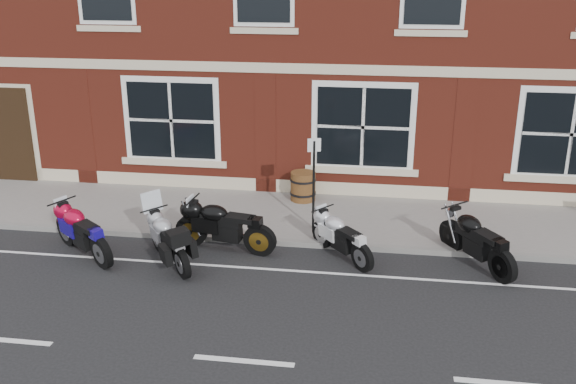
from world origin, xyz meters
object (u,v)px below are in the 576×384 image
object	(u,v)px
moto_touring_silver	(169,237)
moto_sport_red	(83,230)
moto_sport_silver	(342,235)
moto_sport_black	(223,224)
barrel_planter	(303,186)
moto_naked_black	(477,238)
parking_sign	(314,177)

from	to	relation	value
moto_touring_silver	moto_sport_red	xyz separation A→B (m)	(-1.91, 0.07, 0.02)
moto_touring_silver	moto_sport_silver	bearing A→B (deg)	-25.84
moto_sport_red	moto_sport_silver	distance (m)	5.43
moto_sport_red	moto_sport_black	distance (m)	2.94
moto_touring_silver	barrel_planter	bearing A→B (deg)	21.04
moto_naked_black	barrel_planter	world-z (taller)	moto_naked_black
moto_sport_red	moto_sport_black	xyz separation A→B (m)	(2.85, 0.70, 0.02)
moto_sport_red	moto_sport_silver	bearing A→B (deg)	-44.76
moto_sport_black	barrel_planter	xyz separation A→B (m)	(1.34, 3.00, -0.11)
moto_touring_silver	moto_sport_red	bearing A→B (deg)	140.16
moto_sport_red	parking_sign	xyz separation A→B (m)	(4.66, 1.89, 0.76)
moto_touring_silver	barrel_planter	world-z (taller)	moto_touring_silver
moto_touring_silver	moto_sport_black	world-z (taller)	moto_touring_silver
barrel_planter	parking_sign	bearing A→B (deg)	-75.73
moto_sport_silver	moto_sport_red	bearing A→B (deg)	146.06
moto_sport_black	moto_sport_silver	world-z (taller)	moto_sport_black
moto_sport_red	moto_sport_black	size ratio (longest dim) A/B	0.81
moto_sport_black	barrel_planter	world-z (taller)	moto_sport_black
moto_sport_silver	parking_sign	bearing A→B (deg)	79.82
moto_touring_silver	barrel_planter	xyz separation A→B (m)	(2.29, 3.77, -0.07)
moto_sport_silver	barrel_planter	distance (m)	3.27
moto_touring_silver	moto_naked_black	world-z (taller)	moto_touring_silver
moto_naked_black	parking_sign	xyz separation A→B (m)	(-3.47, 1.16, 0.75)
moto_sport_black	moto_sport_red	bearing A→B (deg)	114.52
barrel_planter	parking_sign	size ratio (longest dim) A/B	0.35
moto_sport_red	parking_sign	size ratio (longest dim) A/B	0.87
moto_naked_black	parking_sign	world-z (taller)	parking_sign
moto_sport_red	barrel_planter	xyz separation A→B (m)	(4.20, 3.70, -0.09)
moto_sport_red	moto_touring_silver	bearing A→B (deg)	-53.89
moto_sport_red	barrel_planter	world-z (taller)	moto_sport_red
moto_sport_black	moto_naked_black	bearing A→B (deg)	-78.95
moto_touring_silver	parking_sign	xyz separation A→B (m)	(2.75, 1.97, 0.78)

